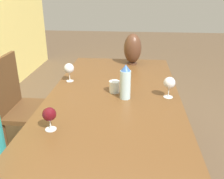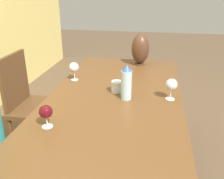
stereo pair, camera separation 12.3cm
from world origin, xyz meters
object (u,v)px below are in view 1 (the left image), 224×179
object	(u,v)px
water_tumbler	(114,87)
wine_glass_4	(169,83)
water_bottle	(125,82)
vase	(133,49)
wine_glass_2	(69,69)
chair_far	(24,105)
wine_glass_1	(49,115)

from	to	relation	value
water_tumbler	wine_glass_4	size ratio (longest dim) A/B	0.58
water_bottle	vase	size ratio (longest dim) A/B	0.81
water_bottle	wine_glass_2	distance (m)	0.55
water_tumbler	chair_far	size ratio (longest dim) A/B	0.09
water_bottle	wine_glass_4	xyz separation A→B (m)	(0.04, -0.30, -0.01)
wine_glass_4	wine_glass_1	bearing A→B (deg)	125.50
water_tumbler	wine_glass_1	xyz separation A→B (m)	(-0.54, 0.30, 0.05)
water_tumbler	vase	bearing A→B (deg)	-9.68
wine_glass_2	wine_glass_4	size ratio (longest dim) A/B	1.01
water_tumbler	vase	distance (m)	0.73
water_tumbler	wine_glass_1	world-z (taller)	wine_glass_1
water_bottle	wine_glass_2	size ratio (longest dim) A/B	1.62
vase	water_tumbler	bearing A→B (deg)	170.32
water_bottle	wine_glass_1	xyz separation A→B (m)	(-0.44, 0.38, -0.03)
water_tumbler	wine_glass_2	xyz separation A→B (m)	(0.19, 0.38, 0.06)
wine_glass_1	wine_glass_2	size ratio (longest dim) A/B	0.88
water_bottle	water_tumbler	size ratio (longest dim) A/B	2.83
wine_glass_1	wine_glass_2	xyz separation A→B (m)	(0.73, 0.08, 0.02)
water_tumbler	water_bottle	bearing A→B (deg)	-138.32
vase	wine_glass_4	size ratio (longest dim) A/B	2.03
wine_glass_1	wine_glass_4	world-z (taller)	wine_glass_4
water_tumbler	wine_glass_2	bearing A→B (deg)	63.08
water_tumbler	vase	size ratio (longest dim) A/B	0.29
vase	chair_far	xyz separation A→B (m)	(-0.52, 0.92, -0.39)
vase	chair_far	world-z (taller)	vase
wine_glass_4	chair_far	xyz separation A→B (m)	(0.25, 1.19, -0.34)
water_tumbler	chair_far	world-z (taller)	chair_far
wine_glass_1	vase	bearing A→B (deg)	-18.44
wine_glass_2	chair_far	world-z (taller)	chair_far
wine_glass_4	chair_far	bearing A→B (deg)	78.23
water_tumbler	chair_far	distance (m)	0.87
water_bottle	wine_glass_4	distance (m)	0.30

